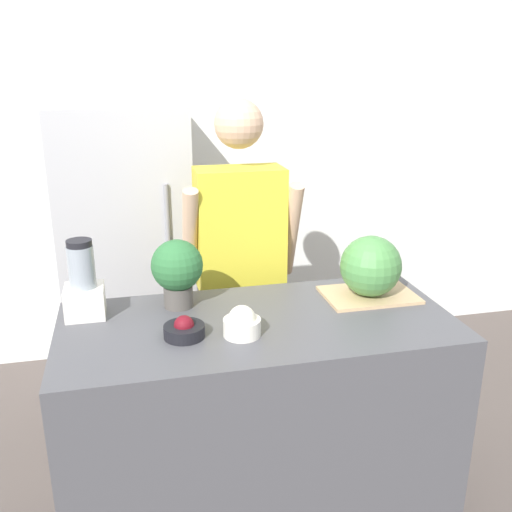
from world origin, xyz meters
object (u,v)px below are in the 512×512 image
Objects in this scene: person at (240,275)px; watermelon at (371,266)px; bowl_cherries at (184,329)px; blender at (83,286)px; potted_plant at (177,269)px; bowl_cream at (242,323)px; refrigerator at (128,251)px.

watermelon is (0.45, -0.49, 0.18)m from person.
blender is (-0.35, 0.27, 0.09)m from bowl_cherries.
person reaches higher than potted_plant.
bowl_cream is at bearing -28.60° from blender.
potted_plant is (0.36, 0.01, 0.04)m from blender.
blender is at bearing -149.52° from person.
bowl_cherries is at bearing -37.52° from blender.
refrigerator is 0.96× the size of person.
refrigerator reaches higher than watermelon.
person is 0.74m from bowl_cream.
person is 6.14× the size of potted_plant.
person is 6.77× the size of watermelon.
person is at bearing 78.95° from bowl_cream.
potted_plant is (-0.20, 0.31, 0.11)m from bowl_cream.
bowl_cherries is (-0.80, -0.19, -0.11)m from watermelon.
refrigerator is at bearing 127.53° from person.
person is 12.55× the size of bowl_cream.
bowl_cherries is at bearing -116.81° from person.
refrigerator reaches higher than blender.
refrigerator is at bearing 99.96° from potted_plant.
refrigerator reaches higher than bowl_cream.
refrigerator is 1.14m from blender.
potted_plant is (0.19, -1.09, 0.26)m from refrigerator.
bowl_cream is (-0.59, -0.22, -0.09)m from watermelon.
watermelon is at bearing 13.34° from bowl_cherries.
blender is at bearing 175.89° from watermelon.
watermelon is at bearing -47.60° from person.
bowl_cream is (0.39, -1.41, 0.15)m from refrigerator.
person is 5.56× the size of blender.
refrigerator is 1.56m from watermelon.
refrigerator is 5.35× the size of blender.
bowl_cherries is 0.53× the size of potted_plant.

